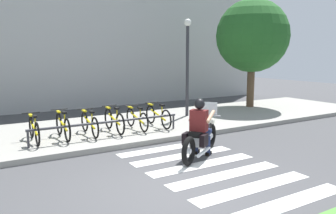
{
  "coord_description": "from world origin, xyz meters",
  "views": [
    {
      "loc": [
        -3.34,
        -5.23,
        2.52
      ],
      "look_at": [
        1.55,
        2.78,
        1.05
      ],
      "focal_mm": 36.51,
      "sensor_mm": 36.0,
      "label": 1
    }
  ],
  "objects": [
    {
      "name": "rider",
      "position": [
        1.58,
        1.33,
        0.84
      ],
      "size": [
        0.77,
        0.73,
        1.46
      ],
      "color": "#591919",
      "rests_on": "ground"
    },
    {
      "name": "sidewalk",
      "position": [
        0.0,
        5.11,
        0.07
      ],
      "size": [
        24.0,
        4.4,
        0.15
      ],
      "primitive_type": "cube",
      "color": "gray",
      "rests_on": "ground"
    },
    {
      "name": "crosswalk_stripe_2",
      "position": [
        1.27,
        0.0,
        0.0
      ],
      "size": [
        2.8,
        0.4,
        0.01
      ],
      "primitive_type": "cube",
      "color": "white",
      "rests_on": "ground"
    },
    {
      "name": "crosswalk_stripe_1",
      "position": [
        1.27,
        -0.8,
        0.0
      ],
      "size": [
        2.8,
        0.4,
        0.01
      ],
      "primitive_type": "cube",
      "color": "white",
      "rests_on": "ground"
    },
    {
      "name": "crosswalk_stripe_4",
      "position": [
        1.27,
        1.6,
        0.0
      ],
      "size": [
        2.8,
        0.4,
        0.01
      ],
      "primitive_type": "cube",
      "color": "white",
      "rests_on": "ground"
    },
    {
      "name": "bike_rack",
      "position": [
        0.19,
        3.8,
        0.57
      ],
      "size": [
        4.46,
        0.07,
        0.49
      ],
      "color": "#333338",
      "rests_on": "sidewalk"
    },
    {
      "name": "bicycle_3",
      "position": [
        0.58,
        4.35,
        0.51
      ],
      "size": [
        0.48,
        1.64,
        0.79
      ],
      "color": "black",
      "rests_on": "sidewalk"
    },
    {
      "name": "crosswalk_stripe_5",
      "position": [
        1.27,
        2.4,
        0.0
      ],
      "size": [
        2.8,
        0.4,
        0.01
      ],
      "primitive_type": "cube",
      "color": "white",
      "rests_on": "ground"
    },
    {
      "name": "building_backdrop",
      "position": [
        0.0,
        10.81,
        4.56
      ],
      "size": [
        24.0,
        1.2,
        9.12
      ],
      "primitive_type": "cube",
      "color": "#AEAEAE",
      "rests_on": "ground"
    },
    {
      "name": "street_lamp",
      "position": [
        4.07,
        5.51,
        2.34
      ],
      "size": [
        0.28,
        0.28,
        3.81
      ],
      "color": "#2D2D33",
      "rests_on": "ground"
    },
    {
      "name": "bicycle_0",
      "position": [
        -1.74,
        4.35,
        0.5
      ],
      "size": [
        0.48,
        1.63,
        0.77
      ],
      "color": "black",
      "rests_on": "sidewalk"
    },
    {
      "name": "bicycle_2",
      "position": [
        -0.19,
        4.35,
        0.49
      ],
      "size": [
        0.48,
        1.64,
        0.75
      ],
      "color": "black",
      "rests_on": "sidewalk"
    },
    {
      "name": "tree_near_rack",
      "position": [
        7.81,
        5.91,
        3.29
      ],
      "size": [
        3.21,
        3.21,
        4.91
      ],
      "color": "brown",
      "rests_on": "ground"
    },
    {
      "name": "bicycle_1",
      "position": [
        -0.97,
        4.35,
        0.51
      ],
      "size": [
        0.48,
        1.65,
        0.8
      ],
      "color": "black",
      "rests_on": "sidewalk"
    },
    {
      "name": "bicycle_5",
      "position": [
        2.12,
        4.35,
        0.5
      ],
      "size": [
        0.48,
        1.72,
        0.77
      ],
      "color": "black",
      "rests_on": "sidewalk"
    },
    {
      "name": "bicycle_4",
      "position": [
        1.35,
        4.35,
        0.49
      ],
      "size": [
        0.48,
        1.61,
        0.73
      ],
      "color": "black",
      "rests_on": "sidewalk"
    },
    {
      "name": "ground_plane",
      "position": [
        0.0,
        0.0,
        0.0
      ],
      "size": [
        48.0,
        48.0,
        0.0
      ],
      "primitive_type": "plane",
      "color": "#424244"
    },
    {
      "name": "crosswalk_stripe_0",
      "position": [
        1.27,
        -1.6,
        0.0
      ],
      "size": [
        2.8,
        0.4,
        0.01
      ],
      "primitive_type": "cube",
      "color": "white",
      "rests_on": "ground"
    },
    {
      "name": "crosswalk_stripe_3",
      "position": [
        1.27,
        0.8,
        0.0
      ],
      "size": [
        2.8,
        0.4,
        0.01
      ],
      "primitive_type": "cube",
      "color": "white",
      "rests_on": "ground"
    },
    {
      "name": "motorcycle",
      "position": [
        1.65,
        1.37,
        0.47
      ],
      "size": [
        1.99,
        1.4,
        1.27
      ],
      "color": "black",
      "rests_on": "ground"
    }
  ]
}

